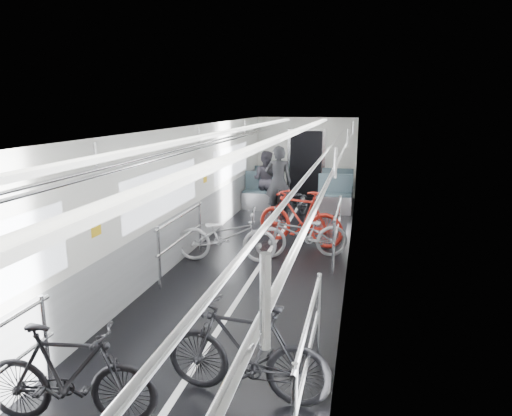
{
  "coord_description": "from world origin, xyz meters",
  "views": [
    {
      "loc": [
        1.68,
        -6.8,
        2.81
      ],
      "look_at": [
        0.0,
        0.34,
        1.12
      ],
      "focal_mm": 32.0,
      "sensor_mm": 36.0,
      "label": 1
    }
  ],
  "objects_px": {
    "bike_right_mid": "(301,234)",
    "bike_left_far": "(226,236)",
    "bike_aisle": "(295,203)",
    "bike_left_mid": "(69,375)",
    "person_standing": "(278,182)",
    "person_seated": "(265,179)",
    "bike_right_far": "(300,217)",
    "bike_right_near": "(247,351)"
  },
  "relations": [
    {
      "from": "bike_right_far",
      "to": "bike_aisle",
      "type": "bearing_deg",
      "value": -150.67
    },
    {
      "from": "bike_aisle",
      "to": "bike_right_mid",
      "type": "bearing_deg",
      "value": -62.29
    },
    {
      "from": "person_standing",
      "to": "bike_left_mid",
      "type": "bearing_deg",
      "value": 79.73
    },
    {
      "from": "bike_aisle",
      "to": "person_seated",
      "type": "distance_m",
      "value": 1.55
    },
    {
      "from": "bike_left_mid",
      "to": "bike_right_far",
      "type": "relative_size",
      "value": 0.85
    },
    {
      "from": "bike_right_mid",
      "to": "bike_right_far",
      "type": "relative_size",
      "value": 0.94
    },
    {
      "from": "bike_left_far",
      "to": "person_standing",
      "type": "xyz_separation_m",
      "value": [
        0.31,
        3.42,
        0.42
      ]
    },
    {
      "from": "bike_left_mid",
      "to": "person_standing",
      "type": "distance_m",
      "value": 7.9
    },
    {
      "from": "bike_right_near",
      "to": "bike_aisle",
      "type": "xyz_separation_m",
      "value": [
        -0.58,
        7.07,
        -0.09
      ]
    },
    {
      "from": "bike_aisle",
      "to": "person_standing",
      "type": "bearing_deg",
      "value": -175.89
    },
    {
      "from": "bike_right_mid",
      "to": "bike_left_far",
      "type": "bearing_deg",
      "value": -86.54
    },
    {
      "from": "bike_right_near",
      "to": "person_standing",
      "type": "bearing_deg",
      "value": -168.21
    },
    {
      "from": "bike_right_far",
      "to": "person_seated",
      "type": "xyz_separation_m",
      "value": [
        -1.38,
        3.14,
        0.22
      ]
    },
    {
      "from": "bike_left_mid",
      "to": "bike_right_near",
      "type": "height_order",
      "value": "bike_right_near"
    },
    {
      "from": "bike_left_mid",
      "to": "bike_aisle",
      "type": "distance_m",
      "value": 7.83
    },
    {
      "from": "bike_right_mid",
      "to": "bike_aisle",
      "type": "height_order",
      "value": "bike_right_mid"
    },
    {
      "from": "bike_right_mid",
      "to": "bike_aisle",
      "type": "relative_size",
      "value": 1.12
    },
    {
      "from": "bike_aisle",
      "to": "person_seated",
      "type": "xyz_separation_m",
      "value": [
        -0.99,
        1.14,
        0.37
      ]
    },
    {
      "from": "bike_left_far",
      "to": "person_standing",
      "type": "distance_m",
      "value": 3.46
    },
    {
      "from": "bike_aisle",
      "to": "bike_left_mid",
      "type": "bearing_deg",
      "value": -79.35
    },
    {
      "from": "bike_right_near",
      "to": "bike_right_far",
      "type": "bearing_deg",
      "value": -174.22
    },
    {
      "from": "bike_right_mid",
      "to": "person_seated",
      "type": "distance_m",
      "value": 4.25
    },
    {
      "from": "bike_right_near",
      "to": "bike_right_far",
      "type": "xyz_separation_m",
      "value": [
        -0.19,
        5.06,
        0.06
      ]
    },
    {
      "from": "bike_left_mid",
      "to": "bike_right_near",
      "type": "xyz_separation_m",
      "value": [
        1.43,
        0.71,
        0.02
      ]
    },
    {
      "from": "bike_right_far",
      "to": "person_standing",
      "type": "distance_m",
      "value": 2.29
    },
    {
      "from": "bike_left_far",
      "to": "bike_right_near",
      "type": "distance_m",
      "value": 3.97
    },
    {
      "from": "bike_right_mid",
      "to": "person_seated",
      "type": "bearing_deg",
      "value": -176.9
    },
    {
      "from": "bike_right_far",
      "to": "bike_right_mid",
      "type": "bearing_deg",
      "value": 28.26
    },
    {
      "from": "bike_right_far",
      "to": "person_seated",
      "type": "bearing_deg",
      "value": -138.05
    },
    {
      "from": "person_standing",
      "to": "bike_right_far",
      "type": "bearing_deg",
      "value": 104.36
    },
    {
      "from": "bike_left_far",
      "to": "person_seated",
      "type": "bearing_deg",
      "value": -4.7
    },
    {
      "from": "bike_left_far",
      "to": "bike_right_far",
      "type": "distance_m",
      "value": 1.75
    },
    {
      "from": "bike_right_near",
      "to": "bike_left_mid",
      "type": "bearing_deg",
      "value": -59.78
    },
    {
      "from": "bike_left_mid",
      "to": "bike_left_far",
      "type": "distance_m",
      "value": 4.46
    },
    {
      "from": "bike_right_mid",
      "to": "person_standing",
      "type": "bearing_deg",
      "value": -179.44
    },
    {
      "from": "bike_right_far",
      "to": "person_standing",
      "type": "height_order",
      "value": "person_standing"
    },
    {
      "from": "bike_left_mid",
      "to": "person_standing",
      "type": "relative_size",
      "value": 0.88
    },
    {
      "from": "bike_right_near",
      "to": "person_standing",
      "type": "height_order",
      "value": "person_standing"
    },
    {
      "from": "bike_right_mid",
      "to": "bike_aisle",
      "type": "xyz_separation_m",
      "value": [
        -0.54,
        2.82,
        -0.05
      ]
    },
    {
      "from": "bike_right_far",
      "to": "bike_aisle",
      "type": "distance_m",
      "value": 2.05
    },
    {
      "from": "bike_left_mid",
      "to": "bike_right_near",
      "type": "relative_size",
      "value": 0.96
    },
    {
      "from": "bike_right_far",
      "to": "person_seated",
      "type": "relative_size",
      "value": 1.19
    }
  ]
}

